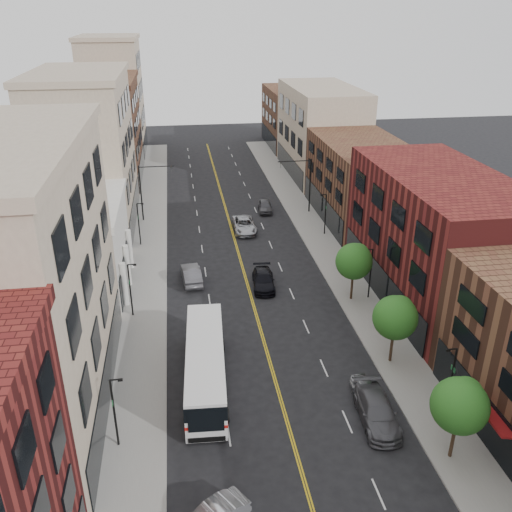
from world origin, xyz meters
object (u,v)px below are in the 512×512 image
car_parked_far (368,394)px  car_lane_behind (191,274)px  car_lane_a (263,280)px  car_lane_c (265,206)px  car_parked_mid (377,411)px  city_bus (205,363)px  car_lane_b (244,225)px

car_parked_far → car_lane_behind: car_lane_behind is taller
car_lane_a → car_lane_c: (3.70, 21.43, -0.00)m
car_parked_mid → city_bus: bearing=157.2°
city_bus → car_lane_b: (6.61, 29.25, -1.05)m
car_lane_b → car_lane_c: size_ratio=1.32×
car_parked_far → car_lane_a: bearing=101.3°
car_parked_far → car_lane_a: (-4.49, 18.08, 0.08)m
car_parked_mid → car_lane_behind: (-11.43, 22.22, 0.01)m
car_lane_a → car_lane_c: size_ratio=1.18×
car_lane_behind → car_lane_a: 7.33m
city_bus → car_lane_b: size_ratio=2.17×
car_lane_b → car_lane_c: (3.70, 6.58, -0.06)m
car_lane_b → car_lane_behind: bearing=-119.3°
car_lane_b → city_bus: bearing=-103.1°
car_lane_a → car_lane_b: (0.00, 14.85, 0.05)m
car_parked_far → car_lane_b: bearing=95.2°
city_bus → car_lane_b: city_bus is taller
car_parked_far → car_lane_b: size_ratio=0.68×
car_lane_c → car_lane_a: bearing=-95.0°
city_bus → car_parked_mid: city_bus is taller
car_lane_b → car_lane_c: bearing=60.3°
car_lane_behind → car_lane_a: (7.00, -2.17, -0.08)m
car_parked_mid → car_lane_b: bearing=101.5°
car_parked_mid → car_lane_a: 20.53m
car_lane_a → car_lane_c: bearing=85.3°
car_parked_mid → car_lane_b: car_parked_mid is taller
car_parked_mid → car_lane_b: (-4.43, 34.90, -0.02)m
city_bus → car_lane_a: size_ratio=2.43×
city_bus → car_lane_c: 37.30m
city_bus → car_lane_behind: size_ratio=2.50×
car_lane_behind → car_lane_b: size_ratio=0.87×
car_lane_a → car_parked_mid: bearing=-72.5°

